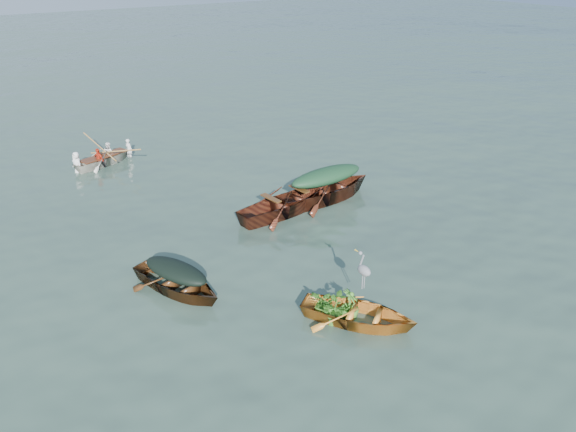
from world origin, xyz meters
name	(u,v)px	position (x,y,z in m)	size (l,w,h in m)	color
ground	(349,247)	(0.00, 0.00, 0.00)	(140.00, 140.00, 0.00)	#3A5143
yellow_dinghy	(358,323)	(-2.10, -2.88, 0.00)	(1.41, 3.26, 0.89)	orange
dark_covered_boat	(178,291)	(-4.98, 0.58, 0.00)	(1.32, 3.54, 0.87)	#4C2911
green_tarp_boat	(326,201)	(1.37, 2.93, 0.00)	(1.59, 5.10, 1.24)	#481910
open_wooden_boat	(285,214)	(-0.31, 2.85, 0.00)	(1.48, 4.76, 1.14)	#5D2A17
rowed_boat	(105,165)	(-3.73, 10.47, 0.00)	(1.06, 3.52, 0.80)	silver
dark_tarp_cover	(176,269)	(-4.98, 0.58, 0.64)	(0.72, 1.95, 0.40)	black
green_tarp_cover	(327,176)	(1.37, 2.93, 0.88)	(0.87, 2.80, 0.52)	#16371D
thwart_benches	(285,197)	(-0.31, 2.85, 0.59)	(0.89, 2.38, 0.04)	#4A2A11
heron	(364,276)	(-1.69, -2.51, 0.90)	(0.28, 0.40, 0.92)	gray
dinghy_weeds	(336,290)	(-2.41, -2.42, 0.74)	(0.70, 0.90, 0.60)	#2B6C1C
rowers	(102,146)	(-3.73, 10.47, 0.78)	(0.95, 2.47, 0.76)	silver
oars	(104,154)	(-3.73, 10.47, 0.43)	(2.60, 0.60, 0.06)	#A7793F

